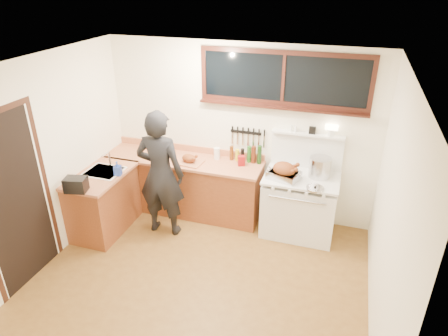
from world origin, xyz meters
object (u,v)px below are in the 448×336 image
(vintage_stove, at_px, (300,203))
(roast_turkey, at_px, (284,172))
(man, at_px, (161,174))
(cutting_board, at_px, (189,160))

(vintage_stove, distance_m, roast_turkey, 0.60)
(man, bearing_deg, roast_turkey, 15.11)
(vintage_stove, height_order, cutting_board, vintage_stove)
(roast_turkey, bearing_deg, cutting_board, 177.72)
(man, bearing_deg, cutting_board, 65.79)
(vintage_stove, xyz_separation_m, cutting_board, (-1.64, -0.08, 0.49))
(man, height_order, roast_turkey, man)
(vintage_stove, bearing_deg, roast_turkey, -149.96)
(vintage_stove, height_order, man, man)
(cutting_board, height_order, roast_turkey, roast_turkey)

